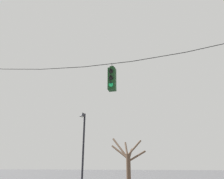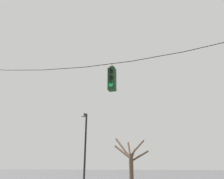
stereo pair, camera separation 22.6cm
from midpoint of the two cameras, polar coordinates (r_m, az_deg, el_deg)
The scene contains 4 objects.
span_wire at distance 10.71m, azimuth -1.75°, elevation 8.02°, with size 16.75×0.03×0.89m.
traffic_light_near_left_pole at distance 10.21m, azimuth -0.63°, elevation 2.75°, with size 0.34×0.58×1.35m.
street_lamp at distance 14.45m, azimuth -8.08°, elevation -13.09°, with size 0.36×0.64×5.12m.
bare_tree at distance 18.86m, azimuth 3.87°, elevation -18.32°, with size 3.00×1.87×4.17m.
Camera 1 is at (2.59, -9.28, 1.82)m, focal length 35.00 mm.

